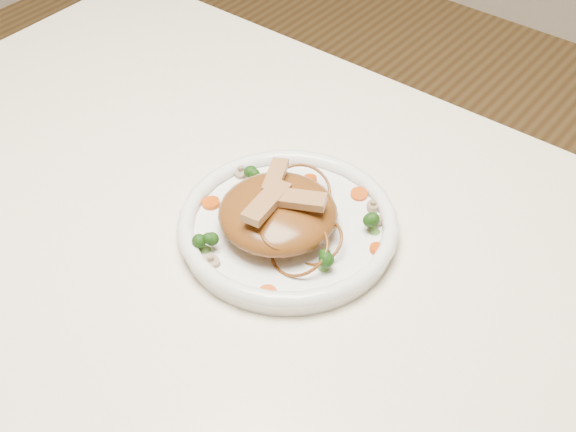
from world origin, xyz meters
The scene contains 19 objects.
table centered at (0.00, 0.00, 0.65)m, with size 1.20×0.80×0.75m.
plate centered at (0.05, 0.04, 0.76)m, with size 0.26×0.26×0.02m, color white.
noodle_mound centered at (0.04, 0.03, 0.79)m, with size 0.14×0.14×0.05m, color brown.
chicken_a centered at (0.06, 0.03, 0.82)m, with size 0.07×0.02×0.01m, color tan.
chicken_b centered at (0.02, 0.05, 0.82)m, with size 0.06×0.02×0.01m, color tan.
chicken_c centered at (0.04, 0.01, 0.82)m, with size 0.07×0.02×0.01m, color tan.
broccoli_0 centered at (0.13, 0.09, 0.78)m, with size 0.03×0.03×0.03m, color #1B470E, non-canonical shape.
broccoli_1 centered at (-0.04, 0.07, 0.78)m, with size 0.02×0.02×0.03m, color #1B470E, non-canonical shape.
broccoli_2 centered at (0.00, -0.05, 0.78)m, with size 0.03×0.03×0.03m, color #1B470E, non-canonical shape.
broccoli_3 centered at (0.12, 0.01, 0.78)m, with size 0.03×0.03×0.03m, color #1B470E, non-canonical shape.
carrot_0 centered at (0.08, 0.13, 0.77)m, with size 0.02×0.02×0.01m, color #D65407.
carrot_1 centered at (-0.05, 0.01, 0.77)m, with size 0.02×0.02×0.01m, color #D65407.
carrot_2 centered at (0.16, 0.07, 0.77)m, with size 0.02×0.02×0.01m, color #D65407.
carrot_3 centered at (0.02, 0.12, 0.77)m, with size 0.02×0.02×0.01m, color #D65407.
carrot_4 centered at (0.10, -0.06, 0.77)m, with size 0.02×0.02×0.01m, color #D65407.
mushroom_0 centered at (0.02, -0.06, 0.77)m, with size 0.02×0.02×0.01m, color gray.
mushroom_1 centered at (0.13, 0.10, 0.77)m, with size 0.02×0.02×0.01m, color gray.
mushroom_2 centered at (-0.06, 0.08, 0.77)m, with size 0.03×0.03×0.01m, color gray.
mushroom_3 centered at (0.11, 0.13, 0.77)m, with size 0.02×0.02×0.01m, color gray.
Camera 1 is at (0.45, -0.47, 1.40)m, focal length 47.73 mm.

